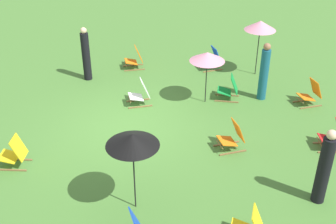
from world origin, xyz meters
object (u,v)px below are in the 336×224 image
(deckchair_4, at_px, (141,93))
(person_0, at_px, (264,73))
(deckchair_2, at_px, (232,137))
(umbrella_0, at_px, (260,26))
(deckchair_6, at_px, (311,94))
(deckchair_8, at_px, (212,59))
(umbrella_2, at_px, (132,140))
(umbrella_1, at_px, (207,57))
(person_2, at_px, (86,55))
(deckchair_0, at_px, (14,153))
(deckchair_7, at_px, (135,59))
(deckchair_1, at_px, (229,89))
(person_1, at_px, (324,168))
(deckchair_5, at_px, (334,137))

(deckchair_4, bearing_deg, person_0, 82.28)
(deckchair_2, relative_size, deckchair_4, 1.02)
(umbrella_0, bearing_deg, deckchair_6, 29.00)
(deckchair_8, bearing_deg, person_0, 12.29)
(deckchair_4, xyz_separation_m, umbrella_2, (4.69, 0.00, 1.41))
(umbrella_0, xyz_separation_m, umbrella_1, (2.01, -2.02, -0.27))
(umbrella_0, height_order, person_2, umbrella_0)
(deckchair_0, height_order, umbrella_0, umbrella_0)
(deckchair_2, bearing_deg, deckchair_7, -167.05)
(deckchair_1, relative_size, umbrella_1, 0.49)
(deckchair_4, bearing_deg, umbrella_2, -11.43)
(deckchair_7, xyz_separation_m, umbrella_1, (2.66, 2.32, 1.18))
(deckchair_6, bearing_deg, person_1, -29.03)
(deckchair_0, distance_m, deckchair_2, 5.58)
(deckchair_2, distance_m, deckchair_4, 3.54)
(deckchair_0, distance_m, person_1, 7.35)
(person_0, bearing_deg, deckchair_8, 157.00)
(umbrella_0, bearing_deg, person_1, 0.45)
(deckchair_1, height_order, deckchair_5, same)
(deckchair_0, xyz_separation_m, umbrella_2, (1.59, 3.06, 1.41))
(deckchair_0, bearing_deg, umbrella_1, 126.47)
(deckchair_4, bearing_deg, person_2, -145.87)
(deckchair_4, distance_m, person_1, 6.19)
(deckchair_2, bearing_deg, deckchair_0, -98.81)
(deckchair_4, height_order, deckchair_7, same)
(deckchair_5, height_order, umbrella_2, umbrella_2)
(umbrella_1, distance_m, umbrella_2, 5.19)
(deckchair_2, relative_size, umbrella_0, 0.43)
(deckchair_0, distance_m, deckchair_5, 8.25)
(deckchair_0, distance_m, person_2, 5.12)
(umbrella_0, bearing_deg, deckchair_4, -62.83)
(deckchair_6, xyz_separation_m, deckchair_8, (-2.77, -2.76, 0.00))
(deckchair_2, relative_size, deckchair_6, 1.00)
(umbrella_1, bearing_deg, deckchair_5, 49.52)
(person_0, bearing_deg, umbrella_0, 121.76)
(deckchair_0, relative_size, umbrella_0, 0.42)
(deckchair_5, xyz_separation_m, umbrella_0, (-4.67, -1.11, 1.44))
(deckchair_6, xyz_separation_m, umbrella_1, (-0.25, -3.27, 1.18))
(deckchair_5, bearing_deg, deckchair_1, -139.21)
(deckchair_6, bearing_deg, deckchair_1, -113.17)
(umbrella_1, relative_size, umbrella_2, 0.88)
(umbrella_2, distance_m, person_2, 6.87)
(deckchair_7, bearing_deg, deckchair_2, 17.85)
(deckchair_6, height_order, person_2, person_2)
(deckchair_6, bearing_deg, person_2, -119.60)
(umbrella_1, bearing_deg, deckchair_6, 85.63)
(deckchair_1, relative_size, person_1, 0.44)
(umbrella_1, relative_size, person_2, 0.90)
(deckchair_1, distance_m, umbrella_0, 2.65)
(person_1, bearing_deg, deckchair_6, -33.27)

